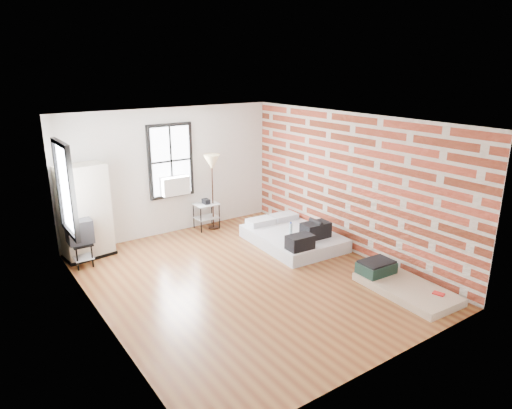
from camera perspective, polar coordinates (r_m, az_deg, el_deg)
ground at (r=8.26m, az=-1.28°, el=-9.31°), size 6.00×6.00×0.00m
room_shell at (r=8.06m, az=-1.41°, el=3.20°), size 5.02×6.02×2.80m
mattress_main at (r=9.73m, az=4.72°, el=-4.02°), size 1.60×2.10×0.65m
mattress_bare at (r=8.24m, az=17.46°, el=-9.39°), size 0.96×1.72×0.36m
wardrobe at (r=9.47m, az=-20.62°, el=-0.87°), size 1.00×0.64×1.86m
side_table at (r=10.59m, az=-6.24°, el=-0.51°), size 0.55×0.44×0.71m
floor_lamp at (r=10.34m, az=-5.55°, el=4.87°), size 0.37×0.37×1.74m
tv_stand at (r=9.24m, az=-21.23°, el=-3.23°), size 0.47×0.65×0.91m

